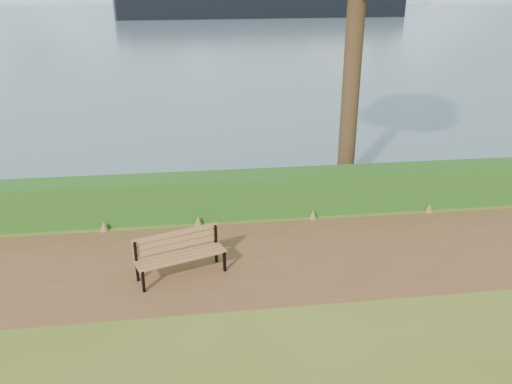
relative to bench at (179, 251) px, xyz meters
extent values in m
plane|color=#515E1A|center=(1.49, 0.06, -0.49)|extent=(140.00, 140.00, 0.00)
cube|color=brown|center=(1.49, 0.36, -0.48)|extent=(40.00, 3.40, 0.01)
cube|color=#194112|center=(1.49, 2.66, 0.01)|extent=(32.00, 0.85, 1.00)
cube|color=#455C70|center=(1.49, 260.06, -0.48)|extent=(700.00, 510.00, 0.00)
cube|color=black|center=(-0.64, -0.54, -0.28)|extent=(0.06, 0.07, 0.42)
cube|color=black|center=(-0.78, -0.15, -0.08)|extent=(0.06, 0.07, 0.80)
cube|color=black|center=(-0.71, -0.34, -0.09)|extent=(0.21, 0.47, 0.05)
cube|color=black|center=(0.84, -0.02, -0.28)|extent=(0.06, 0.07, 0.42)
cube|color=black|center=(0.70, 0.37, -0.08)|extent=(0.06, 0.07, 0.80)
cube|color=black|center=(0.77, 0.18, -0.09)|extent=(0.21, 0.47, 0.05)
cube|color=#8F5C37|center=(0.09, -0.25, -0.06)|extent=(1.61, 0.64, 0.03)
cube|color=#8F5C37|center=(0.05, -0.14, -0.06)|extent=(1.61, 0.64, 0.03)
cube|color=#8F5C37|center=(0.01, -0.03, -0.06)|extent=(1.61, 0.64, 0.03)
cube|color=#8F5C37|center=(-0.03, 0.09, -0.06)|extent=(1.61, 0.64, 0.03)
cube|color=#8F5C37|center=(-0.05, 0.14, 0.05)|extent=(1.60, 0.60, 0.10)
cube|color=#8F5C37|center=(-0.05, 0.14, 0.18)|extent=(1.60, 0.60, 0.10)
cube|color=#8F5C37|center=(-0.05, 0.14, 0.31)|extent=(1.60, 0.60, 0.10)
cylinder|color=#342115|center=(4.50, 4.20, 3.63)|extent=(0.46, 0.46, 8.24)
cube|color=black|center=(19.71, 117.50, 1.02)|extent=(70.93, 22.40, 7.01)
camera|label=1|loc=(0.31, -8.36, 4.44)|focal=35.00mm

